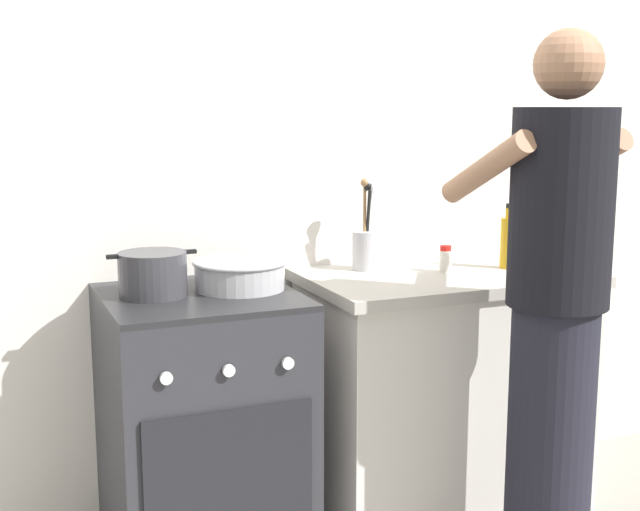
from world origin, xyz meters
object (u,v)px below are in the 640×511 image
object	(u,v)px
utensil_crock	(366,245)
mixing_bowl	(240,273)
pot	(153,274)
person	(555,318)
oil_bottle	(508,241)
spice_bottle	(445,259)
stove_range	(203,430)

from	to	relation	value
utensil_crock	mixing_bowl	bearing A→B (deg)	-164.70
pot	person	size ratio (longest dim) A/B	0.16
oil_bottle	pot	bearing A→B (deg)	178.40
pot	oil_bottle	xyz separation A→B (m)	(1.29, -0.04, 0.03)
pot	utensil_crock	world-z (taller)	utensil_crock
pot	spice_bottle	xyz separation A→B (m)	(1.04, -0.01, -0.02)
spice_bottle	utensil_crock	bearing A→B (deg)	149.04
person	oil_bottle	bearing A→B (deg)	69.00
mixing_bowl	person	bearing A→B (deg)	-35.76
utensil_crock	spice_bottle	world-z (taller)	utensil_crock
mixing_bowl	spice_bottle	xyz separation A→B (m)	(0.76, -0.00, -0.01)
pot	stove_range	bearing A→B (deg)	-9.71
mixing_bowl	oil_bottle	distance (m)	1.01
stove_range	utensil_crock	size ratio (longest dim) A/B	2.71
utensil_crock	oil_bottle	bearing A→B (deg)	-19.63
mixing_bowl	utensil_crock	distance (m)	0.54
utensil_crock	oil_bottle	world-z (taller)	utensil_crock
utensil_crock	spice_bottle	xyz separation A→B (m)	(0.24, -0.15, -0.05)
stove_range	mixing_bowl	xyz separation A→B (m)	(0.14, 0.02, 0.50)
stove_range	mixing_bowl	world-z (taller)	mixing_bowl
mixing_bowl	pot	bearing A→B (deg)	179.23
pot	oil_bottle	distance (m)	1.29
utensil_crock	stove_range	bearing A→B (deg)	-166.18
utensil_crock	person	world-z (taller)	person
stove_range	mixing_bowl	bearing A→B (deg)	8.20
mixing_bowl	spice_bottle	distance (m)	0.76
pot	mixing_bowl	world-z (taller)	pot
oil_bottle	person	bearing A→B (deg)	-111.00
spice_bottle	person	distance (m)	0.58
stove_range	pot	size ratio (longest dim) A/B	3.24
utensil_crock	person	bearing A→B (deg)	-68.70
pot	mixing_bowl	xyz separation A→B (m)	(0.28, -0.00, -0.02)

